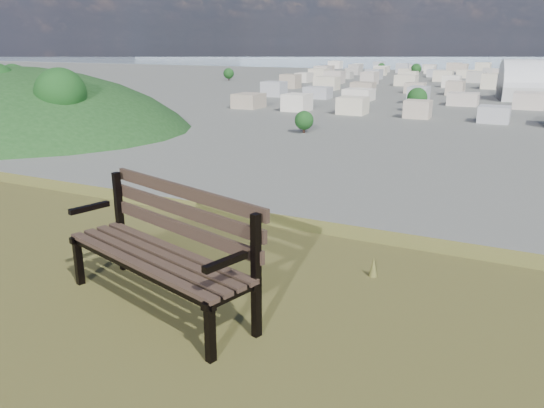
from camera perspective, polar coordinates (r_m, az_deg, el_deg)
The scene contains 6 objects.
park_bench at distance 4.15m, azimuth -11.37°, elevation -4.00°, with size 1.86×1.05×0.93m.
green_wooded_hill at distance 201.47m, azimuth -26.78°, elevation 7.56°, with size 152.22×121.78×76.11m.
city_blocks at distance 396.21m, azimuth 26.32°, elevation 11.92°, with size 395.00×361.00×7.00m.
city_trees at distance 322.21m, azimuth 21.36°, elevation 11.95°, with size 406.52×387.20×9.98m.
bay_water at distance 901.46m, azimuth 26.84°, elevation 13.55°, with size 2400.00×700.00×0.12m, color #9CB4C7.
far_hills at distance 1405.46m, azimuth 24.59°, elevation 15.50°, with size 2050.00×340.00×60.00m.
Camera 1 is at (3.50, -1.05, 26.99)m, focal length 35.00 mm.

